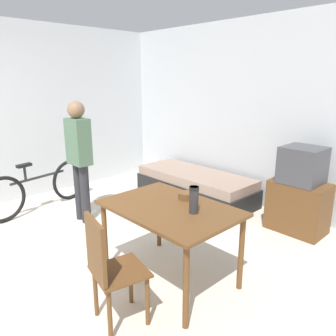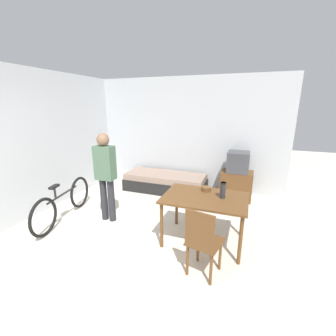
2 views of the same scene
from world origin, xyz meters
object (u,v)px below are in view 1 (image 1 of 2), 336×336
Objects in this scene: wooden_chair at (109,267)px; thermos_flask at (194,198)px; tv at (299,193)px; bicycle at (39,188)px; daybed at (195,185)px; person_standing at (79,154)px; mate_bowl at (186,196)px; dining_table at (170,215)px.

wooden_chair is 3.80× the size of thermos_flask.
bicycle is at bearing -144.59° from tv.
person_standing reaches higher than daybed.
daybed is 1.93m from person_standing.
thermos_flask is 1.61× the size of mate_bowl.
daybed is 13.25× the size of mate_bowl.
wooden_chair is 0.54× the size of bicycle.
bicycle is 7.08× the size of thermos_flask.
person_standing is (-0.46, -1.73, 0.71)m from daybed.
person_standing reaches higher than wooden_chair.
dining_table is 0.33m from thermos_flask.
mate_bowl reaches higher than daybed.
wooden_chair is at bearing -23.63° from person_standing.
wooden_chair is 2.11m from person_standing.
daybed is 2.45m from thermos_flask.
thermos_flask is at bearing 4.83° from bicycle.
person_standing is 10.69× the size of mate_bowl.
person_standing is (0.77, 0.26, 0.60)m from bicycle.
daybed is 1.83× the size of tv.
person_standing reaches higher than mate_bowl.
dining_table is (1.31, -1.81, 0.45)m from daybed.
tv is 0.68× the size of person_standing.
tv is 7.23× the size of mate_bowl.
person_standing is (-1.90, 0.83, 0.42)m from wooden_chair.
tv is at bearing 79.34° from dining_table.
thermos_flask is at bearing 11.64° from dining_table.
bicycle is (-1.23, -2.00, 0.12)m from daybed.
dining_table reaches higher than bicycle.
person_standing is at bearing -174.54° from mate_bowl.
wooden_chair reaches higher than mate_bowl.
wooden_chair is 2.73m from bicycle.
daybed is 1.17× the size of bicycle.
wooden_chair is 6.10× the size of mate_bowl.
mate_bowl is (2.51, 0.43, 0.45)m from bicycle.
thermos_flask reaches higher than dining_table.
dining_table is at bearing -82.70° from mate_bowl.
wooden_chair is 1.04m from mate_bowl.
dining_table is 1.80m from person_standing.
bicycle is 1.01m from person_standing.
bicycle is at bearing -170.28° from mate_bowl.
bicycle is 1.06× the size of person_standing.
mate_bowl is at bearing 5.46° from person_standing.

